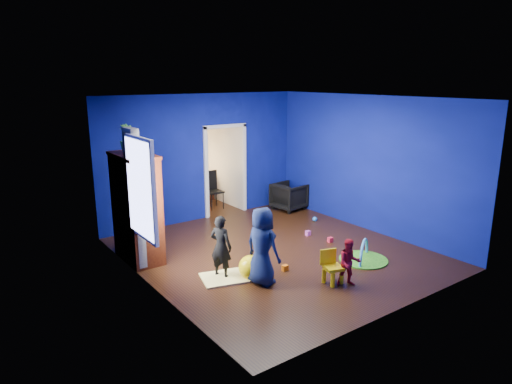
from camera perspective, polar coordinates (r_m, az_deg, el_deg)
floor at (r=8.78m, az=2.52°, el=-7.60°), size 5.00×5.50×0.01m
ceiling at (r=8.16m, az=2.74°, el=11.66°), size 5.00×5.50×0.01m
wall_back at (r=10.60m, az=-6.68°, el=4.28°), size 5.00×0.02×2.90m
wall_front at (r=6.50m, az=17.88°, el=-2.68°), size 5.00×0.02×2.90m
wall_left at (r=7.11m, az=-13.37°, el=-0.94°), size 0.02×5.50×2.90m
wall_right at (r=10.07m, az=13.86°, el=3.44°), size 0.02×5.50×2.90m
alcove at (r=11.68m, az=-6.19°, el=4.22°), size 1.00×1.75×2.50m
armchair at (r=11.51m, az=4.16°, el=-0.53°), size 0.83×0.82×0.68m
child_black at (r=7.61m, az=-4.40°, el=-6.83°), size 0.41×0.46×1.07m
child_navy at (r=7.31m, az=0.78°, el=-6.79°), size 0.54×0.70×1.28m
toddler_red at (r=7.49m, az=11.58°, el=-8.64°), size 0.48×0.45×0.78m
vase at (r=7.95m, az=-14.39°, el=5.00°), size 0.18×0.18×0.18m
potted_plant at (r=8.41m, az=-15.78°, el=6.49°), size 0.35×0.35×0.50m
tv_armoire at (r=8.45m, az=-14.70°, el=-1.92°), size 0.58×1.14×1.96m
crt_tv at (r=8.46m, az=-14.47°, el=-1.62°), size 0.46×0.70×0.54m
yellow_blanket at (r=7.74m, az=-3.94°, el=-10.64°), size 0.88×0.78×0.03m
hopper_ball at (r=7.64m, az=-0.67°, el=-9.38°), size 0.41×0.41×0.41m
kid_chair at (r=7.57m, az=9.62°, el=-9.44°), size 0.35×0.35×0.50m
play_mat at (r=8.66m, az=13.27°, el=-8.23°), size 0.88×0.88×0.02m
toy_arch at (r=8.65m, az=13.27°, el=-8.18°), size 0.70×0.46×0.79m
window_left at (r=7.41m, az=-14.35°, el=0.41°), size 0.03×0.95×1.55m
curtain at (r=8.02m, az=-14.93°, el=-0.80°), size 0.14×0.42×2.40m
doorway at (r=10.97m, az=-3.88°, el=2.56°), size 1.16×0.10×2.10m
study_desk at (r=12.40m, az=-7.54°, el=0.63°), size 0.88×0.44×0.75m
desk_monitor at (r=12.38m, az=-7.89°, el=3.32°), size 0.40×0.05×0.32m
desk_lamp at (r=12.21m, az=-8.92°, el=3.04°), size 0.14×0.14×0.14m
folding_chair at (r=11.56m, az=-5.28°, el=0.14°), size 0.40×0.40×0.92m
book_shelf at (r=12.22m, az=-8.04°, el=8.25°), size 0.88×0.24×0.04m
toy_0 at (r=9.42m, az=9.25°, el=-5.91°), size 0.10×0.08×0.10m
toy_1 at (r=10.70m, az=7.36°, el=-3.35°), size 0.11×0.11×0.11m
toy_2 at (r=8.01m, az=3.65°, el=-9.45°), size 0.10×0.08×0.10m
toy_3 at (r=9.74m, az=6.52°, el=-5.13°), size 0.10×0.08×0.10m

